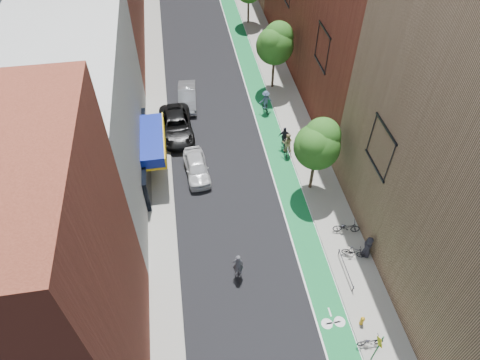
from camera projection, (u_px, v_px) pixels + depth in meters
name	position (u px, v px, depth m)	size (l,w,h in m)	color
ground	(265.00, 317.00, 26.20)	(160.00, 160.00, 0.00)	black
bike_lane	(253.00, 78.00, 44.34)	(2.00, 68.00, 0.01)	#14723F
sidewalk_left	(156.00, 86.00, 43.18)	(2.00, 68.00, 0.15)	gray
sidewalk_right	(276.00, 75.00, 44.57)	(3.00, 68.00, 0.15)	gray
building_left_near_red	(29.00, 293.00, 18.51)	(8.00, 10.00, 16.00)	maroon
building_left_white	(77.00, 117.00, 30.17)	(8.00, 20.00, 12.00)	silver
tree_near	(318.00, 144.00, 30.27)	(3.40, 3.36, 6.42)	#332619
tree_mid	(275.00, 43.00, 39.64)	(3.55, 3.53, 6.74)	#332619
sign_pole	(378.00, 347.00, 23.08)	(0.13, 0.71, 3.00)	#194C26
parked_car_white	(197.00, 167.00, 34.17)	(1.80, 4.46, 1.52)	silver
parked_car_black	(176.00, 126.00, 37.68)	(2.74, 5.95, 1.65)	black
parked_car_silver	(187.00, 97.00, 40.73)	(1.66, 4.77, 1.57)	#93969B
cyclist_lead	(238.00, 269.00, 27.62)	(0.75, 1.59, 2.22)	black
cyclist_lane_near	(287.00, 145.00, 35.65)	(1.02, 1.61, 2.17)	black
cyclist_lane_mid	(284.00, 140.00, 36.36)	(1.09, 1.86, 2.11)	black
cyclist_lane_far	(266.00, 102.00, 39.71)	(1.31, 1.67, 2.21)	black
parked_bike_near	(370.00, 341.00, 24.60)	(0.55, 1.58, 0.83)	black
parked_bike_mid	(354.00, 252.00, 28.75)	(0.46, 1.63, 0.98)	black
parked_bike_far	(346.00, 227.00, 30.17)	(0.67, 1.91, 1.01)	black
pedestrian	(368.00, 247.00, 28.51)	(0.90, 0.58, 1.84)	black
fire_hydrant	(362.00, 321.00, 25.49)	(0.26, 0.26, 0.74)	gold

